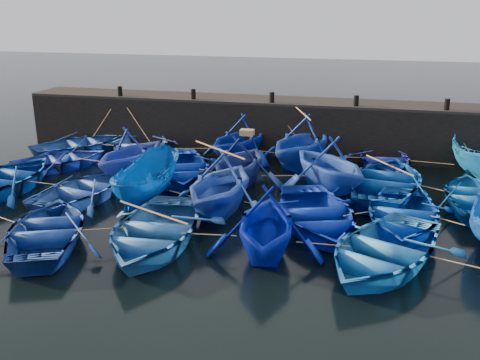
% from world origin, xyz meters
% --- Properties ---
extents(ground, '(120.00, 120.00, 0.00)m').
position_xyz_m(ground, '(0.00, 0.00, 0.00)').
color(ground, black).
rests_on(ground, ground).
extents(quay_wall, '(26.00, 2.50, 2.50)m').
position_xyz_m(quay_wall, '(0.00, 10.50, 1.25)').
color(quay_wall, black).
rests_on(quay_wall, ground).
extents(quay_top, '(26.00, 2.50, 0.12)m').
position_xyz_m(quay_top, '(0.00, 10.50, 2.56)').
color(quay_top, black).
rests_on(quay_top, quay_wall).
extents(bollard_0, '(0.24, 0.24, 0.50)m').
position_xyz_m(bollard_0, '(-8.00, 9.60, 2.87)').
color(bollard_0, black).
rests_on(bollard_0, quay_top).
extents(bollard_1, '(0.24, 0.24, 0.50)m').
position_xyz_m(bollard_1, '(-4.00, 9.60, 2.87)').
color(bollard_1, black).
rests_on(bollard_1, quay_top).
extents(bollard_2, '(0.24, 0.24, 0.50)m').
position_xyz_m(bollard_2, '(0.00, 9.60, 2.87)').
color(bollard_2, black).
rests_on(bollard_2, quay_top).
extents(bollard_3, '(0.24, 0.24, 0.50)m').
position_xyz_m(bollard_3, '(4.00, 9.60, 2.87)').
color(bollard_3, black).
rests_on(bollard_3, quay_top).
extents(bollard_4, '(0.24, 0.24, 0.50)m').
position_xyz_m(bollard_4, '(8.00, 9.60, 2.87)').
color(bollard_4, black).
rests_on(bollard_4, quay_top).
extents(boat_0, '(5.63, 5.90, 1.00)m').
position_xyz_m(boat_0, '(-9.30, 7.53, 0.50)').
color(boat_0, navy).
rests_on(boat_0, ground).
extents(boat_1, '(5.47, 6.49, 1.15)m').
position_xyz_m(boat_1, '(-6.02, 7.34, 0.57)').
color(boat_1, blue).
rests_on(boat_1, ground).
extents(boat_2, '(4.93, 5.28, 2.24)m').
position_xyz_m(boat_2, '(-1.26, 8.19, 1.12)').
color(boat_2, navy).
rests_on(boat_2, ground).
extents(boat_3, '(5.48, 5.84, 2.47)m').
position_xyz_m(boat_3, '(1.76, 7.83, 1.24)').
color(boat_3, '#1438AA').
rests_on(boat_3, ground).
extents(boat_4, '(4.06, 5.16, 0.97)m').
position_xyz_m(boat_4, '(5.46, 8.15, 0.48)').
color(boat_4, navy).
rests_on(boat_4, ground).
extents(boat_5, '(2.16, 4.76, 1.79)m').
position_xyz_m(boat_5, '(9.28, 7.95, 0.89)').
color(boat_5, blue).
rests_on(boat_5, ground).
extents(boat_6, '(5.01, 5.11, 0.87)m').
position_xyz_m(boat_6, '(-8.83, 4.91, 0.43)').
color(boat_6, '#223BA7').
rests_on(boat_6, ground).
extents(boat_7, '(4.56, 5.00, 2.25)m').
position_xyz_m(boat_7, '(-5.12, 4.57, 1.12)').
color(boat_7, '#223AA6').
rests_on(boat_7, ground).
extents(boat_8, '(5.53, 6.34, 1.10)m').
position_xyz_m(boat_8, '(-3.02, 4.64, 0.55)').
color(boat_8, '#052690').
rests_on(boat_8, ground).
extents(boat_9, '(4.12, 4.61, 2.19)m').
position_xyz_m(boat_9, '(-0.31, 4.41, 1.09)').
color(boat_9, navy).
rests_on(boat_9, ground).
extents(boat_10, '(5.76, 5.83, 2.33)m').
position_xyz_m(boat_10, '(3.24, 4.83, 1.16)').
color(boat_10, blue).
rests_on(boat_10, ground).
extents(boat_11, '(4.91, 6.30, 1.20)m').
position_xyz_m(boat_11, '(5.54, 4.83, 0.60)').
color(boat_11, navy).
rests_on(boat_11, ground).
extents(boat_12, '(3.35, 4.67, 0.97)m').
position_xyz_m(boat_12, '(8.66, 4.12, 0.48)').
color(boat_12, '#0C5091').
rests_on(boat_12, ground).
extents(boat_13, '(4.32, 5.74, 1.13)m').
position_xyz_m(boat_13, '(-9.29, 1.52, 0.57)').
color(boat_13, navy).
rests_on(boat_13, ground).
extents(boat_14, '(4.09, 5.11, 0.95)m').
position_xyz_m(boat_14, '(-5.67, 1.34, 0.47)').
color(boat_14, '#254A90').
rests_on(boat_14, ground).
extents(boat_15, '(1.72, 4.51, 1.74)m').
position_xyz_m(boat_15, '(-3.24, 1.76, 0.87)').
color(boat_15, '#003E89').
rests_on(boat_15, ground).
extents(boat_16, '(4.30, 4.85, 2.36)m').
position_xyz_m(boat_16, '(-0.27, 1.30, 1.18)').
color(boat_16, blue).
rests_on(boat_16, ground).
extents(boat_17, '(5.23, 6.12, 1.08)m').
position_xyz_m(boat_17, '(3.20, 0.82, 0.54)').
color(boat_17, '#051F92').
rests_on(boat_17, ground).
extents(boat_18, '(3.83, 5.16, 1.03)m').
position_xyz_m(boat_18, '(5.97, 1.51, 0.51)').
color(boat_18, '#0942BE').
rests_on(boat_18, ground).
extents(boat_21, '(5.07, 5.81, 1.00)m').
position_xyz_m(boat_21, '(-4.75, -2.40, 0.50)').
color(boat_21, navy).
rests_on(boat_21, ground).
extents(boat_22, '(4.25, 5.67, 1.12)m').
position_xyz_m(boat_22, '(-1.50, -1.79, 0.56)').
color(boat_22, '#235A93').
rests_on(boat_22, ground).
extents(boat_23, '(4.03, 4.51, 2.14)m').
position_xyz_m(boat_23, '(1.98, -1.58, 1.07)').
color(boat_23, '#0012A0').
rests_on(boat_23, ground).
extents(boat_24, '(5.58, 6.38, 1.10)m').
position_xyz_m(boat_24, '(5.32, -1.50, 0.55)').
color(boat_24, blue).
rests_on(boat_24, ground).
extents(wooden_crate, '(0.54, 0.39, 0.23)m').
position_xyz_m(wooden_crate, '(-0.01, 4.41, 2.30)').
color(wooden_crate, olive).
rests_on(wooden_crate, boat_9).
extents(mooring_ropes, '(18.62, 11.94, 2.10)m').
position_xyz_m(mooring_ropes, '(-0.34, 4.94, 0.88)').
color(mooring_ropes, tan).
rests_on(mooring_ropes, ground).
extents(loose_oars, '(9.30, 11.70, 1.41)m').
position_xyz_m(loose_oars, '(1.38, 3.04, 1.82)').
color(loose_oars, '#99724C').
rests_on(loose_oars, ground).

